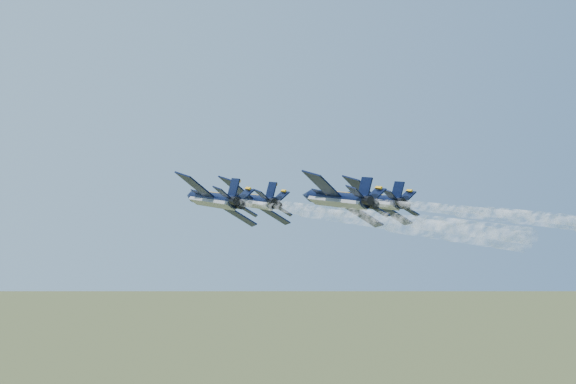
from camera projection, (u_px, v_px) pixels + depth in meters
name	position (u px, v px, depth m)	size (l,w,h in m)	color
jet_lead	(251.00, 200.00, 120.20)	(10.62, 15.89, 6.45)	black
jet_left	(213.00, 199.00, 107.15)	(10.62, 15.89, 6.45)	black
jet_right	(372.00, 200.00, 118.43)	(10.62, 15.89, 6.45)	black
jet_slot	(337.00, 199.00, 103.54)	(10.62, 15.89, 6.45)	black
smoke_trail_lead	(413.00, 197.00, 89.83)	(7.50, 45.78, 2.11)	white
smoke_trail_left	(388.00, 195.00, 76.79)	(7.50, 45.78, 2.11)	white
smoke_trail_slot	(572.00, 194.00, 73.18)	(7.50, 45.78, 2.11)	white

